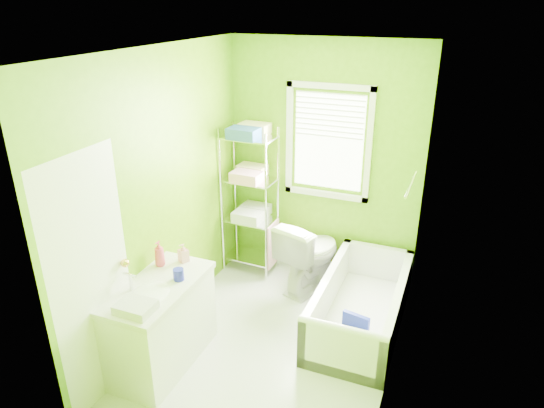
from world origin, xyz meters
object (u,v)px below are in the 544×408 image
at_px(vanity, 161,322).
at_px(wire_shelf_unit, 251,185).
at_px(bathtub, 360,312).
at_px(toilet, 310,254).

xyz_separation_m(vanity, wire_shelf_unit, (0.07, 1.75, 0.63)).
bearing_deg(bathtub, toilet, 143.60).
bearing_deg(toilet, bathtub, 160.28).
relative_size(bathtub, vanity, 1.55).
height_order(vanity, wire_shelf_unit, wire_shelf_unit).
distance_m(toilet, wire_shelf_unit, 0.98).
bearing_deg(bathtub, vanity, -142.61).
xyz_separation_m(toilet, vanity, (-0.80, -1.62, 0.01)).
bearing_deg(toilet, vanity, 80.43).
distance_m(bathtub, vanity, 1.87).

